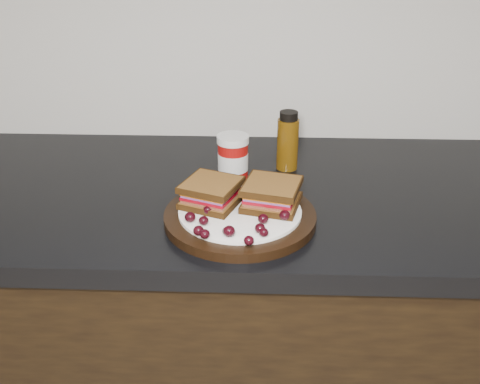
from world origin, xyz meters
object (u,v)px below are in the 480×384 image
(sandwich_left, at_px, (211,193))
(oil_bottle, at_px, (288,141))
(plate, at_px, (240,217))
(condiment_jar, at_px, (233,158))

(sandwich_left, relative_size, oil_bottle, 0.74)
(oil_bottle, bearing_deg, plate, -111.51)
(sandwich_left, bearing_deg, condiment_jar, 99.76)
(sandwich_left, bearing_deg, oil_bottle, 77.14)
(plate, relative_size, condiment_jar, 2.82)
(sandwich_left, xyz_separation_m, oil_bottle, (0.15, 0.22, 0.02))
(condiment_jar, relative_size, oil_bottle, 0.75)
(plate, height_order, sandwich_left, sandwich_left)
(sandwich_left, relative_size, condiment_jar, 0.98)
(sandwich_left, height_order, condiment_jar, condiment_jar)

